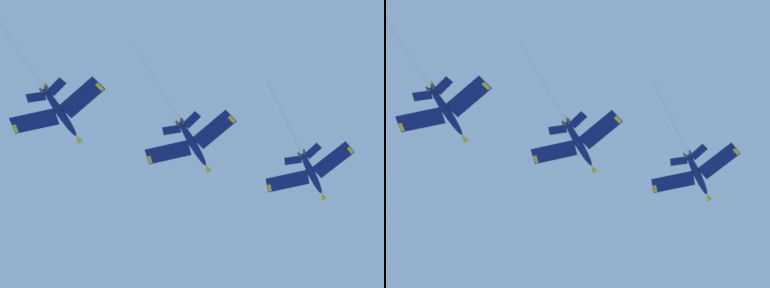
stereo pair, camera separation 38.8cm
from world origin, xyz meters
TOP-DOWN VIEW (x-y plane):
  - jet_lead at (19.88, 2.95)m, footprint 31.12×20.17m
  - jet_second at (2.21, 21.12)m, footprint 32.01×20.18m
  - jet_third at (-18.41, 39.47)m, footprint 31.44×20.16m

SIDE VIEW (x-z plane):
  - jet_third at x=-18.41m, z-range 125.54..133.86m
  - jet_second at x=2.21m, z-range 130.49..138.61m
  - jet_lead at x=19.88m, z-range 133.61..141.99m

